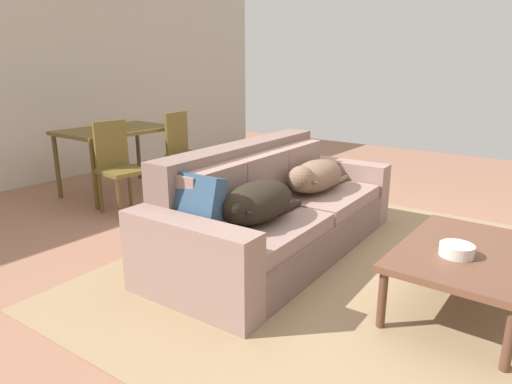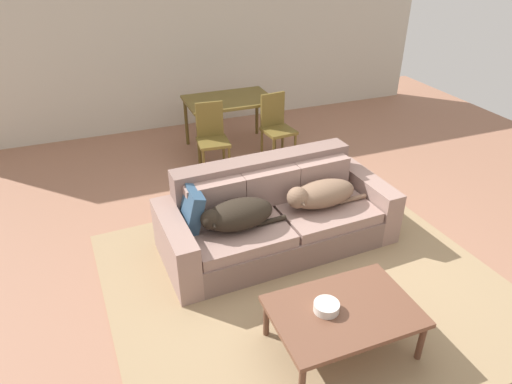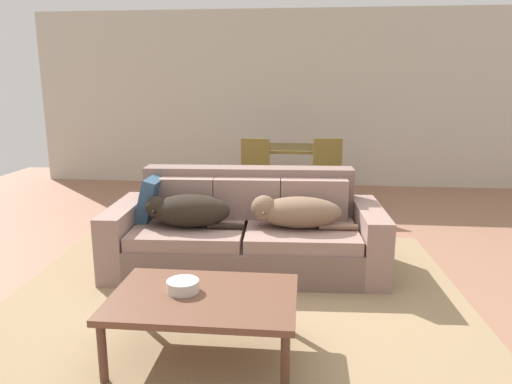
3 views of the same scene
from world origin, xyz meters
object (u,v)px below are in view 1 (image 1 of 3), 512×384
Objects in this scene: dining_chair_near_left at (118,163)px; dining_chair_near_right at (184,149)px; throw_pillow_by_left_arm at (195,205)px; dining_table at (117,135)px; bowl_on_coffee_table at (457,250)px; dog_on_left_cushion at (256,202)px; dog_on_right_cushion at (314,176)px; couch at (273,213)px; coffee_table at (468,256)px.

dining_chair_near_left is 0.99× the size of dining_chair_near_right.
throw_pillow_by_left_arm is 2.70m from dining_table.
dog_on_left_cushion is at bearing 102.17° from bowl_on_coffee_table.
dog_on_left_cushion is 4.31× the size of bowl_on_coffee_table.
dining_table is at bearing 63.87° from throw_pillow_by_left_arm.
bowl_on_coffee_table is 3.27m from dining_chair_near_left.
dog_on_right_cushion is 1.99m from dining_chair_near_right.
throw_pillow_by_left_arm is at bearing -116.13° from dining_table.
couch reaches higher than throw_pillow_by_left_arm.
dining_chair_near_left is (0.74, 1.81, -0.09)m from throw_pillow_by_left_arm.
dining_chair_near_left is 0.92m from dining_chair_near_right.
dog_on_right_cushion reaches higher than dog_on_left_cushion.
couch is 0.51m from dog_on_right_cushion.
coffee_table is 3.95m from dining_table.
dining_table is at bearing 84.21° from coffee_table.
bowl_on_coffee_table is at bearing -65.75° from throw_pillow_by_left_arm.
throw_pillow_by_left_arm reaches higher than coffee_table.
coffee_table is at bearing -95.60° from couch.
coffee_table is at bearing -113.10° from dog_on_right_cushion.
dog_on_right_cushion is at bearing 64.17° from bowl_on_coffee_table.
bowl_on_coffee_table is 0.21× the size of dining_chair_near_left.
dog_on_right_cushion is 1.30m from throw_pillow_by_left_arm.
dining_chair_near_left reaches higher than dog_on_right_cushion.
dining_chair_near_right is at bearing -51.99° from dining_table.
dining_chair_near_right is (1.01, 3.27, 0.09)m from bowl_on_coffee_table.
dining_chair_near_left is (-0.13, 1.82, 0.19)m from couch.
dog_on_right_cushion is 0.81× the size of coffee_table.
dog_on_left_cushion is at bearing -27.89° from throw_pillow_by_left_arm.
couch is 0.57m from dog_on_left_cushion.
couch is 1.94× the size of dining_table.
dining_chair_near_left reaches higher than coffee_table.
dog_on_right_cushion reaches higher than bowl_on_coffee_table.
dining_table is (0.32, 2.43, 0.37)m from couch.
couch reaches higher than coffee_table.
couch is at bearing -97.52° from dining_table.
throw_pillow_by_left_arm is at bearing 171.03° from dog_on_right_cushion.
dining_chair_near_right is (0.92, 0.00, 0.01)m from dining_chair_near_left.
dog_on_left_cushion is 0.68× the size of dining_table.
throw_pillow_by_left_arm is (-0.39, 0.20, 0.04)m from dog_on_left_cushion.
throw_pillow_by_left_arm is (-1.29, 0.14, 0.04)m from dog_on_right_cushion.
throw_pillow_by_left_arm is (-0.87, 0.01, 0.28)m from couch.
dining_chair_near_right is (0.37, 1.95, -0.03)m from dog_on_right_cushion.
throw_pillow_by_left_arm reaches higher than dog_on_left_cushion.
dog_on_right_cushion is 0.95× the size of dining_chair_near_right.
dining_chair_near_left is (0.35, 2.01, -0.05)m from dog_on_left_cushion.
throw_pillow_by_left_arm is 1.71m from coffee_table.
dog_on_left_cushion is 2.75m from dining_table.
dog_on_right_cushion is at bearing 1.24° from dog_on_left_cushion.
dining_chair_near_right reaches higher than throw_pillow_by_left_arm.
dining_chair_near_left reaches higher than bowl_on_coffee_table.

